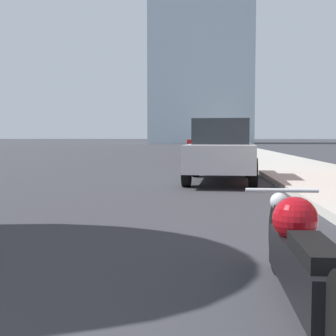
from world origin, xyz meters
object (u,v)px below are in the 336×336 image
Objects in this scene: motorcycle at (302,259)px; parked_car_red at (209,143)px; parked_car_green at (206,140)px; parked_car_black at (209,140)px; parked_car_white at (206,139)px; parked_car_silver at (221,150)px.

motorcycle is 0.60× the size of parked_car_red.
parked_car_green is (0.15, 23.41, -0.03)m from parked_car_red.
parked_car_green is at bearing 92.15° from parked_car_black.
parked_car_red is 23.41m from parked_car_green.
parked_car_white is (0.01, 20.88, -0.05)m from parked_car_black.
parked_car_silver is 35.46m from parked_car_green.
parked_car_green is at bearing 94.35° from parked_car_red.
parked_car_silver is at bearing -85.03° from parked_car_red.
parked_car_white is at bearing 94.22° from parked_car_red.
parked_car_red is at bearing -89.74° from parked_car_black.
parked_car_green is 10.44m from parked_car_white.
parked_car_red is 12.97m from parked_car_black.
parked_car_red is at bearing 94.42° from parked_car_silver.
parked_car_white reaches higher than parked_car_green.
parked_car_black is 0.97× the size of parked_car_white.
parked_car_green is (-0.02, 44.86, 0.44)m from motorcycle.
parked_car_white is (0.14, 10.44, 0.01)m from parked_car_green.
parked_car_red is at bearing -92.84° from parked_car_green.
parked_car_black reaches higher than parked_car_green.
motorcycle is 0.60× the size of parked_car_green.
parked_car_silver is 1.04× the size of parked_car_black.
parked_car_silver is at bearing 91.38° from motorcycle.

